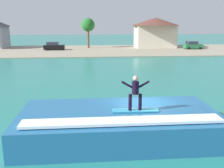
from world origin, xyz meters
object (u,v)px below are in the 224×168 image
Objects in this scene: car_near_shore at (54,46)px; surfboard at (135,110)px; surfer at (135,91)px; car_far_shore at (193,45)px; wave_crest at (119,123)px; tree_tall_bare at (88,25)px; house_gabled_white at (155,30)px.

surfboard is at bearing -77.58° from car_near_shore.
surfer is 47.87m from car_far_shore.
tree_tall_bare is at bearing 92.00° from wave_crest.
surfer is 0.24× the size of tree_tall_bare.
car_far_shore is 0.57× the size of tree_tall_bare.
surfer is at bearing -77.62° from car_near_shore.
wave_crest is 1.17m from surfboard.
surfboard is 0.95m from surfer.
wave_crest is 47.72m from car_far_shore.
surfer reaches higher than surfboard.
tree_tall_bare is (7.21, 4.19, 4.27)m from car_near_shore.
wave_crest is 47.53m from tree_tall_bare.
surfer is at bearing -115.21° from car_far_shore.
car_far_shore is at bearing -31.04° from house_gabled_white.
house_gabled_white is 15.41m from tree_tall_bare.
tree_tall_bare is at bearing 168.88° from car_far_shore.
wave_crest is at bearing -106.19° from house_gabled_white.
house_gabled_white is at bearing 148.96° from car_far_shore.
wave_crest is 1.95m from surfer.
surfboard is at bearing -30.61° from wave_crest.
wave_crest is 43.99m from car_near_shore.
house_gabled_white reaches higher than surfboard.
surfer is at bearing -87.18° from tree_tall_bare.
wave_crest is at bearing -116.21° from car_far_shore.
surfer is (0.70, -0.47, 1.76)m from wave_crest.
house_gabled_white is (13.00, 47.67, 2.68)m from surfboard.
house_gabled_white is (-7.36, 4.43, 3.23)m from car_far_shore.
car_far_shore is 0.35× the size of house_gabled_white.
wave_crest is 2.47× the size of car_far_shore.
car_near_shore is 0.63× the size of tree_tall_bare.
surfer is 47.89m from tree_tall_bare.
surfer is 44.62m from car_near_shore.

